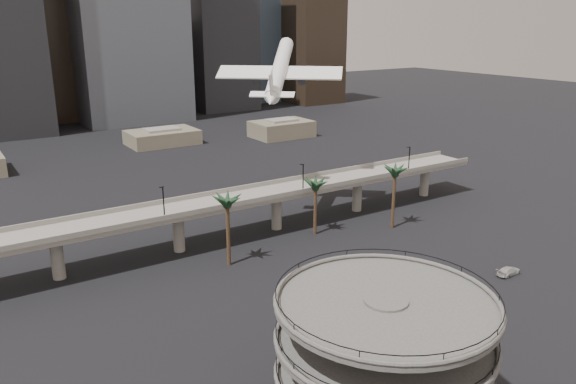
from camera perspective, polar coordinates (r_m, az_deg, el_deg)
ground at (r=75.60m, az=14.75°, el=-17.75°), size 700.00×700.00×0.00m
parking_ramp at (r=59.95m, az=9.62°, el=-16.18°), size 22.20×22.20×17.35m
overpass at (r=112.20m, az=-5.96°, el=-1.30°), size 130.00×9.30×14.70m
palm_trees at (r=109.54m, az=3.01°, el=0.55°), size 42.40×10.40×14.00m
low_buildings at (r=194.59m, az=-16.01°, el=4.62°), size 135.00×27.50×6.80m
skyline at (r=264.87m, az=-20.10°, el=16.26°), size 269.00×86.00×118.98m
airborne_jet at (r=126.28m, az=-0.85°, el=12.35°), size 24.62×25.36×14.63m
car_a at (r=84.29m, az=10.88°, el=-13.01°), size 4.29×3.07×1.36m
car_b at (r=92.47m, az=12.51°, el=-10.18°), size 5.11×3.24×1.59m
car_c at (r=105.71m, az=21.49°, el=-7.48°), size 5.04×2.15×1.45m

